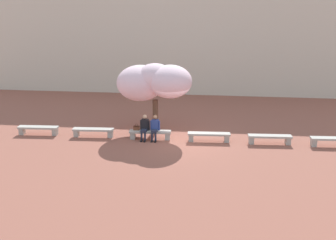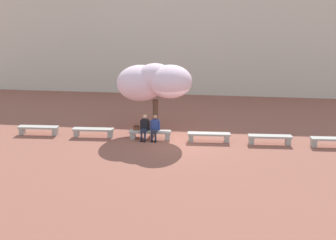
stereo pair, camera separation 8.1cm
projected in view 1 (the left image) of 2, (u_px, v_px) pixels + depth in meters
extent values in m
plane|color=#8E5142|center=(179.00, 140.00, 20.15)|extent=(100.00, 100.00, 0.00)
cube|color=beige|center=(194.00, 41.00, 30.59)|extent=(34.49, 4.00, 7.69)
cube|color=#ADA89E|center=(38.00, 127.00, 20.88)|extent=(2.17, 0.54, 0.10)
cube|color=#ADA89E|center=(22.00, 131.00, 21.00)|extent=(0.26, 0.35, 0.35)
cube|color=#ADA89E|center=(55.00, 132.00, 20.90)|extent=(0.26, 0.35, 0.35)
cube|color=#ADA89E|center=(93.00, 129.00, 20.54)|extent=(2.17, 0.54, 0.10)
cube|color=#ADA89E|center=(77.00, 133.00, 20.66)|extent=(0.26, 0.35, 0.35)
cube|color=#ADA89E|center=(110.00, 134.00, 20.56)|extent=(0.26, 0.35, 0.35)
cube|color=#ADA89E|center=(150.00, 132.00, 20.20)|extent=(2.17, 0.54, 0.10)
cube|color=#ADA89E|center=(133.00, 135.00, 20.32)|extent=(0.26, 0.35, 0.35)
cube|color=#ADA89E|center=(168.00, 136.00, 20.22)|extent=(0.26, 0.35, 0.35)
cube|color=#ADA89E|center=(209.00, 134.00, 19.86)|extent=(2.17, 0.54, 0.10)
cube|color=#ADA89E|center=(191.00, 138.00, 19.98)|extent=(0.26, 0.35, 0.35)
cube|color=#ADA89E|center=(227.00, 138.00, 19.88)|extent=(0.26, 0.35, 0.35)
cube|color=#ADA89E|center=(270.00, 136.00, 19.53)|extent=(2.17, 0.54, 0.10)
cube|color=#ADA89E|center=(251.00, 140.00, 19.64)|extent=(0.26, 0.35, 0.35)
cube|color=#ADA89E|center=(288.00, 141.00, 19.54)|extent=(0.26, 0.35, 0.35)
cube|color=#ADA89E|center=(333.00, 139.00, 19.19)|extent=(2.17, 0.54, 0.10)
cube|color=#ADA89E|center=(314.00, 143.00, 19.30)|extent=(0.26, 0.35, 0.35)
cube|color=black|center=(141.00, 141.00, 19.97)|extent=(0.12, 0.23, 0.06)
cylinder|color=#23283D|center=(142.00, 137.00, 19.96)|extent=(0.10, 0.10, 0.42)
cube|color=black|center=(145.00, 141.00, 19.93)|extent=(0.12, 0.23, 0.06)
cylinder|color=#23283D|center=(145.00, 137.00, 19.93)|extent=(0.10, 0.10, 0.42)
cube|color=#23283D|center=(144.00, 131.00, 20.03)|extent=(0.31, 0.42, 0.12)
cube|color=black|center=(145.00, 124.00, 20.16)|extent=(0.36, 0.25, 0.54)
sphere|color=tan|center=(145.00, 117.00, 20.04)|extent=(0.21, 0.21, 0.21)
cylinder|color=black|center=(141.00, 125.00, 20.19)|extent=(0.09, 0.09, 0.50)
cylinder|color=black|center=(149.00, 125.00, 20.11)|extent=(0.09, 0.09, 0.50)
cube|color=black|center=(152.00, 141.00, 19.90)|extent=(0.11, 0.22, 0.06)
cylinder|color=#23283D|center=(152.00, 137.00, 19.90)|extent=(0.10, 0.10, 0.42)
cube|color=black|center=(155.00, 141.00, 19.87)|extent=(0.11, 0.22, 0.06)
cylinder|color=#23283D|center=(156.00, 137.00, 19.87)|extent=(0.10, 0.10, 0.42)
cube|color=#23283D|center=(154.00, 131.00, 19.97)|extent=(0.30, 0.41, 0.12)
cube|color=#2D4289|center=(155.00, 125.00, 20.10)|extent=(0.35, 0.24, 0.54)
sphere|color=#A37556|center=(155.00, 117.00, 19.98)|extent=(0.21, 0.21, 0.21)
cylinder|color=#2D4289|center=(151.00, 125.00, 20.13)|extent=(0.09, 0.09, 0.50)
cylinder|color=#2D4289|center=(159.00, 126.00, 20.06)|extent=(0.09, 0.09, 0.50)
cube|color=brown|center=(136.00, 128.00, 20.26)|extent=(0.30, 0.14, 0.22)
cube|color=#552C1C|center=(136.00, 126.00, 20.23)|extent=(0.30, 0.15, 0.04)
torus|color=#4A2718|center=(136.00, 125.00, 20.21)|extent=(0.14, 0.02, 0.14)
cylinder|color=#513828|center=(155.00, 115.00, 21.36)|extent=(0.30, 0.30, 1.74)
ellipsoid|color=#F4CCDB|center=(155.00, 78.00, 20.76)|extent=(2.06, 2.00, 1.55)
ellipsoid|color=#F4CCDB|center=(140.00, 83.00, 21.14)|extent=(2.55, 2.63, 1.92)
ellipsoid|color=#F4CCDB|center=(170.00, 81.00, 20.51)|extent=(2.30, 2.52, 1.72)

